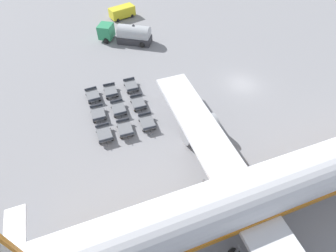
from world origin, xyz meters
TOP-DOWN VIEW (x-y plane):
  - ground_plane at (0.00, 0.00)m, footprint 500.00×500.00m
  - airplane at (17.23, -7.18)m, footprint 35.59×43.60m
  - fuel_tanker_primary at (-14.83, -13.78)m, footprint 5.88×8.86m
  - service_van at (-24.02, -13.81)m, footprint 3.66×5.08m
  - baggage_dolly_row_near_col_a at (-1.73, -20.24)m, footprint 3.23×1.97m
  - baggage_dolly_row_near_col_b at (1.80, -19.76)m, footprint 3.21×1.88m
  - baggage_dolly_row_near_col_c at (5.25, -19.26)m, footprint 3.21×1.89m
  - baggage_dolly_row_mid_a_col_a at (-2.07, -17.91)m, footprint 3.20×1.85m
  - baggage_dolly_row_mid_a_col_b at (1.50, -17.25)m, footprint 3.21×1.89m
  - baggage_dolly_row_mid_a_col_c at (5.02, -16.88)m, footprint 3.20×1.85m
  - baggage_dolly_row_mid_b_col_a at (-2.59, -15.13)m, footprint 3.21×1.88m
  - baggage_dolly_row_mid_b_col_b at (1.04, -14.72)m, footprint 3.20×1.86m
  - baggage_dolly_row_mid_b_col_c at (4.61, -14.22)m, footprint 3.20×1.85m
  - stand_guidance_stripe at (16.17, -16.34)m, footprint 4.13×31.22m

SIDE VIEW (x-z plane):
  - ground_plane at x=0.00m, z-range 0.00..0.00m
  - stand_guidance_stripe at x=16.17m, z-range 0.00..0.01m
  - baggage_dolly_row_near_col_a at x=-1.73m, z-range 0.01..0.93m
  - baggage_dolly_row_near_col_b at x=1.80m, z-range 0.01..0.93m
  - baggage_dolly_row_near_col_c at x=5.25m, z-range 0.01..0.93m
  - baggage_dolly_row_mid_a_col_a at x=-2.07m, z-range 0.01..0.93m
  - baggage_dolly_row_mid_a_col_b at x=1.50m, z-range 0.01..0.93m
  - baggage_dolly_row_mid_a_col_c at x=5.02m, z-range 0.01..0.93m
  - baggage_dolly_row_mid_b_col_a at x=-2.59m, z-range 0.01..0.93m
  - baggage_dolly_row_mid_b_col_b at x=1.04m, z-range 0.01..0.93m
  - baggage_dolly_row_mid_b_col_c at x=4.61m, z-range 0.01..0.93m
  - service_van at x=-24.02m, z-range 0.10..2.08m
  - fuel_tanker_primary at x=-14.83m, z-range -0.25..2.90m
  - airplane at x=17.23m, z-range -3.53..10.32m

